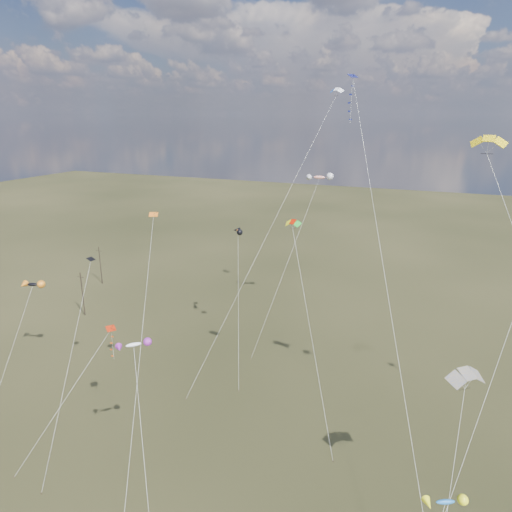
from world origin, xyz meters
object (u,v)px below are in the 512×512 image
at_px(parafoil_yellow, 490,140).
at_px(novelty_black_orange, 32,285).
at_px(utility_pole_far, 100,265).
at_px(utility_pole_near, 83,294).

distance_m(parafoil_yellow, novelty_black_orange, 56.43).
distance_m(utility_pole_far, parafoil_yellow, 78.30).
height_order(parafoil_yellow, novelty_black_orange, parafoil_yellow).
bearing_deg(utility_pole_far, parafoil_yellow, -21.85).
height_order(utility_pole_near, utility_pole_far, same).
bearing_deg(utility_pole_near, utility_pole_far, 119.74).
distance_m(utility_pole_near, parafoil_yellow, 67.41).
xyz_separation_m(parafoil_yellow, novelty_black_orange, (-52.80, -2.64, -19.75)).
height_order(utility_pole_near, novelty_black_orange, novelty_black_orange).
bearing_deg(utility_pole_far, utility_pole_near, -60.26).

